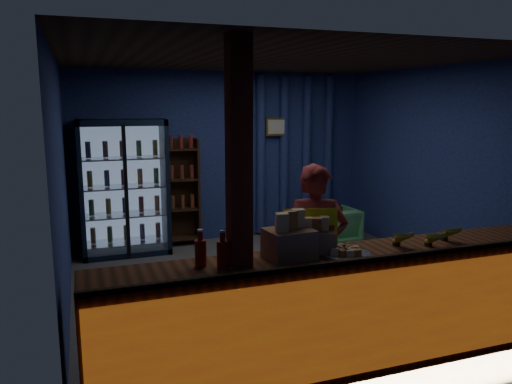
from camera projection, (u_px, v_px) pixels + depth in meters
ground at (275, 283)px, 5.95m from camera, size 4.60×4.60×0.00m
room_walls at (276, 152)px, 5.68m from camera, size 4.60×4.60×4.60m
counter at (362, 307)px, 4.10m from camera, size 4.40×0.57×0.99m
support_post at (239, 219)px, 3.62m from camera, size 0.16×0.16×2.60m
beverage_cooler at (124, 188)px, 7.05m from camera, size 1.20×0.62×1.90m
bottle_shelf at (182, 193)px, 7.49m from camera, size 0.50×0.28×1.60m
curtain_folds at (284, 155)px, 8.04m from camera, size 1.74×0.14×2.50m
framed_picture at (277, 127)px, 7.87m from camera, size 0.36×0.04×0.28m
shopkeeper at (316, 251)px, 4.57m from camera, size 0.67×0.55×1.59m
green_chair at (336, 226)px, 7.58m from camera, size 0.63×0.65×0.55m
side_table at (319, 223)px, 7.79m from camera, size 0.68×0.57×0.64m
yellow_sign at (310, 231)px, 3.97m from camera, size 0.45×0.19×0.35m
soda_bottles at (221, 251)px, 3.64m from camera, size 0.37×0.17×0.28m
snack_box_left at (289, 242)px, 3.81m from camera, size 0.38×0.32×0.37m
snack_box_centre at (315, 240)px, 3.96m from camera, size 0.31×0.27×0.30m
pastry_tray at (345, 253)px, 3.90m from camera, size 0.40×0.40×0.07m
banana_bunches at (426, 236)px, 4.17m from camera, size 0.71×0.28×0.15m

